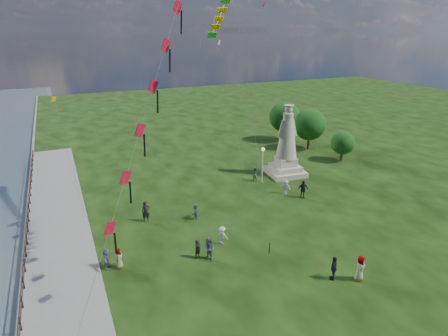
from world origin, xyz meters
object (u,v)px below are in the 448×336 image
person_0 (198,249)px  person_11 (196,212)px  person_6 (146,211)px  person_7 (255,174)px  person_5 (107,259)px  person_3 (334,268)px  statue (286,149)px  person_2 (222,235)px  person_4 (360,268)px  lamppost (263,157)px  person_9 (303,189)px  person_8 (286,187)px  person_10 (119,258)px  person_1 (209,249)px

person_0 → person_11: bearing=47.4°
person_6 → person_7: bearing=20.8°
person_5 → person_3: bearing=-95.9°
statue → person_2: size_ratio=5.46×
person_3 → statue: bearing=-158.5°
person_4 → lamppost: bearing=49.3°
person_0 → person_3: (7.48, -6.24, 0.15)m
lamppost → person_0: lamppost is taller
person_9 → person_11: person_9 is taller
person_7 → person_11: (-9.32, -5.97, -0.04)m
person_4 → person_8: bearing=44.6°
person_7 → person_10: size_ratio=0.99×
person_9 → person_10: (-18.97, -4.43, -0.15)m
person_9 → person_5: bearing=-153.3°
person_4 → person_6: size_ratio=0.96×
statue → person_10: bearing=-146.3°
statue → person_6: 18.42m
statue → person_3: 20.00m
person_2 → person_5: person_5 is taller
person_5 → person_9: size_ratio=0.87×
person_3 → person_5: size_ratio=1.09×
person_0 → person_10: (-5.53, 1.14, 0.05)m
person_2 → person_11: (-0.46, 4.74, -0.01)m
person_0 → person_9: (13.44, 5.57, 0.20)m
lamppost → person_10: bearing=-150.5°
person_1 → person_2: person_1 is taller
person_5 → person_11: bearing=-39.3°
lamppost → person_3: (-4.33, -17.18, -2.02)m
person_6 → person_11: person_6 is taller
person_7 → person_6: bearing=61.1°
person_5 → person_11: (8.33, 4.37, -0.08)m
lamppost → person_8: size_ratio=2.60×
person_5 → person_6: (4.19, 5.82, 0.15)m
person_7 → person_8: size_ratio=1.01×
person_0 → person_11: size_ratio=1.00×
person_1 → person_11: size_ratio=1.23×
lamppost → person_1: lamppost is taller
person_3 → person_8: person_3 is taller
person_2 → person_6: bearing=-3.5°
person_0 → person_4: 11.46m
person_1 → person_4: person_4 is taller
person_3 → person_4: bearing=107.5°
person_2 → person_5: (-8.79, 0.38, 0.06)m
person_6 → person_11: bearing=-17.1°
person_1 → person_9: size_ratio=0.97×
person_9 → person_11: bearing=-166.2°
person_0 → person_10: bearing=144.9°
person_0 → person_1: bearing=-66.9°
person_0 → person_2: (2.46, 1.02, 0.01)m
person_4 → person_10: person_4 is taller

